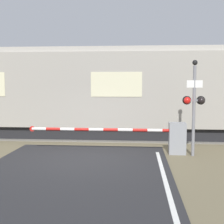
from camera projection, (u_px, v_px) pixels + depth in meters
name	position (u px, v px, depth m)	size (l,w,h in m)	color
ground_plane	(84.00, 158.00, 10.73)	(80.00, 80.00, 0.00)	#6B6047
track_bed	(100.00, 136.00, 15.08)	(36.00, 3.20, 0.13)	slate
train	(118.00, 92.00, 14.81)	(21.99, 2.85, 4.16)	black
crossing_barrier	(164.00, 137.00, 11.31)	(5.78, 0.44, 1.15)	gray
signal_post	(194.00, 102.00, 10.85)	(0.78, 0.26, 3.36)	gray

